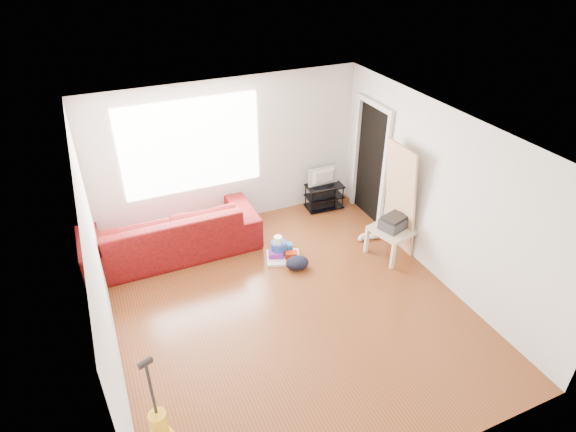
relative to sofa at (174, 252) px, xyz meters
name	(u,v)px	position (x,y,z in m)	size (l,w,h in m)	color
room	(292,224)	(1.26, -1.80, 1.25)	(4.51, 5.01, 2.51)	#603115
sofa	(174,252)	(0.00, 0.00, 0.00)	(2.70, 1.05, 0.79)	#3F000E
tv_stand	(324,196)	(2.83, 0.27, 0.23)	(0.68, 0.41, 0.45)	black
tv	(325,177)	(2.83, 0.27, 0.62)	(0.58, 0.08, 0.34)	black
side_table	(393,232)	(3.13, -1.43, 0.41)	(0.72, 0.72, 0.48)	tan
printer	(394,222)	(3.13, -1.43, 0.58)	(0.47, 0.41, 0.21)	#2D2C31
bucket	(279,255)	(1.51, -0.76, 0.00)	(0.25, 0.25, 0.25)	blue
toilet_paper	(278,246)	(1.49, -0.78, 0.18)	(0.13, 0.13, 0.12)	white
cleaning_tray	(284,255)	(1.55, -0.86, 0.06)	(0.62, 0.56, 0.18)	white
backpack	(297,268)	(1.63, -1.18, 0.00)	(0.35, 0.28, 0.19)	black
sneakers	(368,237)	(3.03, -0.95, 0.05)	(0.44, 0.23, 0.10)	silver
vacuum	(161,432)	(-0.82, -3.27, 0.22)	(0.33, 0.35, 1.18)	yellow
door_panel	(394,246)	(3.31, -1.28, 0.00)	(0.04, 0.71, 1.78)	tan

